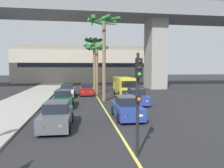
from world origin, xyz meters
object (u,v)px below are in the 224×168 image
Objects in this scene: car_queue_front at (87,90)px; palm_tree_farthest_median at (97,55)px; delivery_van at (124,86)px; car_queue_sixth at (63,99)px; traffic_light_median_near at (138,91)px; car_queue_fourth at (67,91)px; palm_tree_mid_median at (94,52)px; car_queue_fifth at (127,108)px; palm_tree_far_median at (104,33)px; palm_tree_near_median at (94,46)px; car_queue_second at (57,116)px; car_queue_third at (136,97)px.

car_queue_front is 4.88m from palm_tree_farthest_median.
delivery_van reaches higher than car_queue_front.
traffic_light_median_near reaches higher than car_queue_sixth.
car_queue_fourth is at bearing 101.16° from traffic_light_median_near.
palm_tree_mid_median is at bearing 89.65° from traffic_light_median_near.
car_queue_fifth is 0.45× the size of palm_tree_far_median.
palm_tree_near_median reaches higher than palm_tree_mid_median.
palm_tree_far_median is at bearing -45.82° from car_queue_fourth.
car_queue_front and car_queue_fourth have the same top height.
car_queue_second is 0.46× the size of palm_tree_far_median.
car_queue_front is 0.98× the size of traffic_light_median_near.
car_queue_sixth is (-4.87, 5.30, 0.00)m from car_queue_fifth.
delivery_van is (7.27, 7.11, 0.57)m from car_queue_sixth.
palm_tree_far_median is (-0.07, -17.14, -0.31)m from palm_tree_near_median.
car_queue_front is 0.55× the size of palm_tree_mid_median.
palm_tree_farthest_median is (-0.07, -5.81, -0.82)m from palm_tree_mid_median.
car_queue_fifth is 7.11m from traffic_light_median_near.
traffic_light_median_near is at bearing -99.08° from car_queue_fifth.
car_queue_front is 0.45× the size of palm_tree_near_median.
palm_tree_farthest_median is at bearing 92.72° from palm_tree_far_median.
palm_tree_farthest_median is at bearing 4.43° from car_queue_front.
car_queue_third is 0.99× the size of traffic_light_median_near.
palm_tree_mid_median is at bearing -92.86° from palm_tree_near_median.
car_queue_second is at bearing -89.53° from car_queue_fourth.
palm_tree_far_median is at bearing -125.98° from delivery_van.
car_queue_second is at bearing -88.92° from car_queue_sixth.
palm_tree_near_median is (0.44, 31.99, 4.91)m from traffic_light_median_near.
palm_tree_farthest_median is (-3.22, 8.28, 4.67)m from car_queue_third.
delivery_van reaches higher than car_queue_fourth.
palm_tree_mid_median is (3.93, 7.32, 5.49)m from car_queue_fourth.
car_queue_front is 0.99× the size of car_queue_third.
car_queue_sixth is at bearing 107.46° from traffic_light_median_near.
car_queue_fourth and car_queue_sixth have the same top height.
traffic_light_median_near is at bearing -72.54° from car_queue_sixth.
palm_tree_farthest_median is (-0.35, -11.37, -2.23)m from palm_tree_near_median.
palm_tree_far_median is (4.02, 9.87, 6.59)m from car_queue_second.
palm_tree_mid_median is at bearing 102.63° from car_queue_third.
car_queue_fourth is (-7.08, 6.77, 0.00)m from car_queue_third.
palm_tree_near_median is (4.09, 27.01, 6.90)m from car_queue_second.
palm_tree_farthest_median reaches higher than car_queue_fourth.
palm_tree_mid_median is at bearing 61.76° from car_queue_fourth.
car_queue_second is at bearing -98.62° from palm_tree_near_median.
palm_tree_mid_median reaches higher than palm_tree_farthest_median.
car_queue_second is at bearing -103.47° from palm_tree_farthest_median.
palm_tree_mid_median is (-3.15, 14.08, 5.49)m from car_queue_third.
car_queue_fifth is 0.55× the size of palm_tree_mid_median.
palm_tree_near_median is at bearing 87.14° from palm_tree_mid_median.
car_queue_third is at bearing 68.21° from car_queue_fifth.
car_queue_sixth is (-2.46, -8.46, 0.00)m from car_queue_front.
palm_tree_mid_median reaches higher than traffic_light_median_near.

